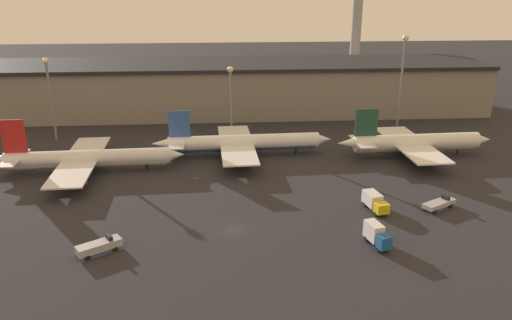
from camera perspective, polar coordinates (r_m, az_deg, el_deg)
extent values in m
plane|color=#26262B|center=(95.02, -2.56, -7.96)|extent=(600.00, 600.00, 0.00)
cube|color=gray|center=(177.70, -3.45, 8.10)|extent=(179.92, 29.98, 16.31)
cube|color=black|center=(176.12, -3.50, 10.89)|extent=(179.92, 31.98, 1.20)
cylinder|color=silver|center=(127.81, -18.60, 0.25)|extent=(39.41, 5.33, 3.86)
cylinder|color=silver|center=(128.02, -18.57, -0.04)|extent=(37.43, 4.68, 3.28)
cone|color=silver|center=(124.88, -9.25, 0.60)|extent=(4.77, 3.84, 3.67)
cube|color=red|center=(130.71, -25.96, 2.45)|extent=(5.42, 0.60, 8.12)
cube|color=silver|center=(132.52, -25.93, 0.20)|extent=(4.34, 13.09, 0.24)
cube|color=silver|center=(128.41, -19.43, 0.01)|extent=(9.83, 36.28, 0.36)
cylinder|color=gray|center=(137.86, -18.02, 0.93)|extent=(4.32, 2.28, 2.12)
cylinder|color=gray|center=(119.40, -19.82, -2.19)|extent=(4.32, 2.28, 2.12)
cylinder|color=black|center=(126.43, -12.38, -0.71)|extent=(0.50, 0.50, 1.74)
cylinder|color=black|center=(130.58, -19.18, -0.71)|extent=(0.50, 0.50, 1.74)
cylinder|color=black|center=(127.76, -19.46, -1.20)|extent=(0.50, 0.50, 1.74)
cylinder|color=white|center=(132.66, -1.36, 2.08)|extent=(40.19, 5.49, 3.99)
cylinder|color=#2D519E|center=(132.87, -1.36, 1.79)|extent=(38.17, 4.82, 3.39)
cone|color=white|center=(136.00, 7.59, 2.36)|extent=(4.93, 3.97, 3.79)
cone|color=white|center=(132.60, -10.64, 1.86)|extent=(6.11, 3.62, 3.39)
cube|color=#2D519E|center=(130.82, -8.77, 4.09)|extent=(5.60, 0.61, 6.94)
cube|color=white|center=(132.25, -9.00, 2.05)|extent=(4.44, 12.27, 0.24)
cube|color=white|center=(132.67, -2.23, 1.84)|extent=(10.04, 34.00, 0.36)
cylinder|color=gray|center=(142.13, -2.01, 2.51)|extent=(4.47, 2.36, 2.20)
cylinder|color=gray|center=(124.30, -1.35, -0.07)|extent=(4.47, 2.36, 2.20)
cylinder|color=black|center=(135.40, 4.57, 1.10)|extent=(0.50, 0.50, 1.80)
cylinder|color=black|center=(134.94, -2.26, 1.08)|extent=(0.50, 0.50, 1.80)
cylinder|color=black|center=(131.92, -2.16, 0.64)|extent=(0.50, 0.50, 1.80)
cylinder|color=white|center=(138.63, 17.89, 1.99)|extent=(33.81, 5.49, 4.24)
cylinder|color=#ADB2B7|center=(138.84, 17.85, 1.70)|extent=(32.10, 4.80, 3.60)
cone|color=white|center=(146.87, 24.37, 2.14)|extent=(5.23, 4.21, 4.02)
cone|color=white|center=(132.21, 10.61, 1.92)|extent=(6.49, 3.84, 3.60)
cube|color=#1E4738|center=(131.94, 12.50, 4.20)|extent=(5.94, 0.62, 7.18)
cube|color=white|center=(133.15, 12.07, 2.09)|extent=(4.66, 11.49, 0.24)
cube|color=white|center=(138.11, 17.22, 1.76)|extent=(10.49, 31.82, 0.36)
cylinder|color=gray|center=(146.64, 16.22, 2.32)|extent=(4.74, 2.50, 2.33)
cylinder|color=gray|center=(131.38, 19.03, -0.01)|extent=(4.74, 2.50, 2.33)
cylinder|color=black|center=(144.68, 22.03, 0.93)|extent=(0.50, 0.50, 1.91)
cylinder|color=black|center=(140.36, 16.86, 0.99)|extent=(0.50, 0.50, 1.91)
cylinder|color=black|center=(137.42, 17.39, 0.54)|extent=(0.50, 0.50, 1.91)
cube|color=gold|center=(102.50, 14.16, -5.35)|extent=(2.96, 2.66, 1.97)
cube|color=silver|center=(105.49, 13.15, -4.32)|extent=(3.42, 4.96, 2.63)
cylinder|color=black|center=(103.65, 14.52, -5.86)|extent=(0.81, 1.01, 0.90)
cylinder|color=black|center=(102.75, 13.57, -6.00)|extent=(0.81, 1.01, 0.90)
cylinder|color=black|center=(107.33, 13.30, -4.83)|extent=(0.81, 1.01, 0.90)
cylinder|color=black|center=(106.46, 12.38, -4.96)|extent=(0.81, 1.01, 0.90)
cube|color=#9EA3A8|center=(90.88, -17.51, -9.35)|extent=(7.72, 6.20, 1.31)
cube|color=black|center=(90.91, -16.45, -8.46)|extent=(1.53, 1.83, 0.80)
cylinder|color=black|center=(92.76, -16.23, -9.23)|extent=(1.09, 1.01, 0.90)
cylinder|color=black|center=(91.22, -15.80, -9.71)|extent=(1.09, 1.01, 0.90)
cylinder|color=black|center=(91.50, -19.09, -9.99)|extent=(1.09, 1.01, 0.90)
cylinder|color=black|center=(89.94, -18.70, -10.49)|extent=(1.09, 1.01, 0.90)
cube|color=#9EA3A8|center=(109.25, 20.19, -4.69)|extent=(8.03, 5.95, 0.94)
cube|color=black|center=(110.39, 20.86, -4.03)|extent=(1.45, 1.86, 0.80)
cylinder|color=black|center=(111.91, 20.55, -4.56)|extent=(1.09, 0.98, 0.90)
cylinder|color=black|center=(110.95, 21.31, -4.87)|extent=(1.09, 0.98, 0.90)
cylinder|color=black|center=(108.19, 18.94, -5.21)|extent=(1.09, 0.98, 0.90)
cylinder|color=black|center=(107.19, 19.71, -5.54)|extent=(1.09, 0.98, 0.90)
cube|color=#195199|center=(89.60, 14.42, -9.08)|extent=(2.51, 2.36, 2.36)
cube|color=silver|center=(91.94, 13.32, -7.92)|extent=(3.00, 4.33, 3.15)
cylinder|color=black|center=(90.82, 14.71, -9.74)|extent=(0.73, 1.00, 0.90)
cylinder|color=black|center=(90.05, 13.85, -9.93)|extent=(0.73, 1.00, 0.90)
cylinder|color=black|center=(93.79, 13.39, -8.61)|extent=(0.73, 1.00, 0.90)
cylinder|color=black|center=(93.04, 12.54, -8.79)|extent=(0.73, 1.00, 0.90)
cylinder|color=slate|center=(156.21, -22.34, 6.14)|extent=(0.70, 0.70, 22.41)
sphere|color=beige|center=(154.14, -22.91, 10.40)|extent=(1.80, 1.80, 1.80)
cylinder|color=slate|center=(148.73, -2.89, 6.38)|extent=(0.70, 0.70, 19.37)
sphere|color=beige|center=(146.68, -2.96, 10.29)|extent=(1.80, 1.80, 1.80)
cylinder|color=slate|center=(157.28, 16.22, 7.97)|extent=(0.70, 0.70, 27.96)
sphere|color=beige|center=(155.13, 16.74, 13.24)|extent=(1.80, 1.80, 1.80)
cylinder|color=#99999E|center=(230.09, 11.31, 13.48)|extent=(4.40, 4.40, 40.30)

